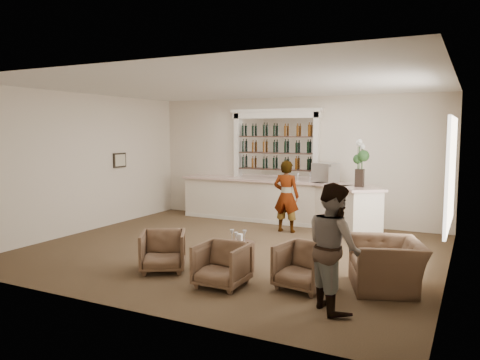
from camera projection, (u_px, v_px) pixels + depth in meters
The scene contains 19 objects.
ground at pixel (233, 250), 9.53m from camera, with size 8.00×8.00×0.00m, color brown.
room_shell at pixel (255, 134), 9.84m from camera, with size 8.04×7.02×3.32m.
bar_counter at pixel (281, 202), 12.20m from camera, with size 5.72×1.80×1.14m.
back_bar_alcove at pixel (275, 145), 12.56m from camera, with size 2.64×0.25×3.00m.
cocktail_table at pixel (237, 257), 8.07m from camera, with size 0.60×0.60×0.50m, color #48301F.
sommelier at pixel (286, 196), 11.15m from camera, with size 0.63×0.41×1.72m, color gray.
guest at pixel (334, 247), 6.27m from camera, with size 0.84×0.65×1.73m, color gray.
armchair_left at pixel (163, 251), 8.06m from camera, with size 0.74×0.76×0.70m, color brown.
armchair_center at pixel (222, 265), 7.26m from camera, with size 0.73×0.75×0.68m, color brown.
armchair_right at pixel (304, 266), 7.14m from camera, with size 0.75×0.77×0.70m, color brown.
armchair_far at pixel (387, 265), 7.14m from camera, with size 1.16×1.01×0.75m, color brown.
espresso_machine at pixel (325, 172), 11.66m from camera, with size 0.54×0.46×0.48m, color #BABABF.
flower_vase at pixel (360, 160), 10.65m from camera, with size 0.28×0.28×1.08m.
wine_glass_bar_left at pixel (298, 177), 11.88m from camera, with size 0.07×0.07×0.21m, color white, non-canonical shape.
wine_glass_bar_right at pixel (310, 177), 11.81m from camera, with size 0.07×0.07×0.21m, color white, non-canonical shape.
wine_glass_tbl_a at pixel (232, 235), 8.11m from camera, with size 0.07×0.07×0.21m, color white, non-canonical shape.
wine_glass_tbl_b at pixel (245, 236), 8.06m from camera, with size 0.07×0.07×0.21m, color white, non-canonical shape.
wine_glass_tbl_c at pixel (236, 238), 7.90m from camera, with size 0.07×0.07×0.21m, color white, non-canonical shape.
napkin_holder at pixel (240, 237), 8.17m from camera, with size 0.08×0.08×0.12m, color white.
Camera 1 is at (4.35, -8.25, 2.41)m, focal length 35.00 mm.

